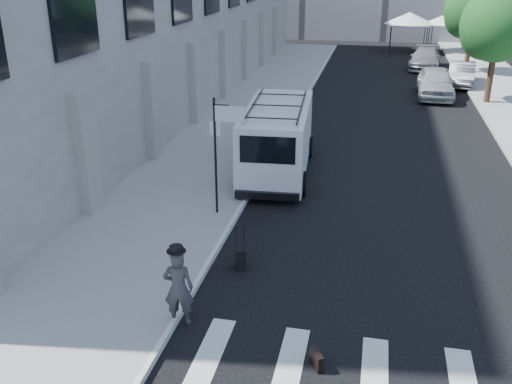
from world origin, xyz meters
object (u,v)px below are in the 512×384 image
at_px(cargo_van, 278,138).
at_px(parked_car_a, 435,83).
at_px(briefcase, 317,359).
at_px(parked_car_c, 425,58).
at_px(businessman, 179,288).
at_px(suitcase, 240,258).
at_px(parked_car_b, 461,74).

xyz_separation_m(cargo_van, parked_car_a, (6.52, 13.72, -0.44)).
relative_size(briefcase, parked_car_c, 0.09).
relative_size(businessman, briefcase, 3.94).
relative_size(suitcase, parked_car_c, 0.22).
distance_m(businessman, parked_car_c, 33.33).
bearing_deg(suitcase, businessman, -122.52).
height_order(briefcase, parked_car_a, parked_car_a).
bearing_deg(briefcase, cargo_van, 75.49).
bearing_deg(parked_car_a, parked_car_b, 64.28).
xyz_separation_m(businessman, parked_car_b, (8.70, 26.97, -0.17)).
bearing_deg(cargo_van, briefcase, -80.04).
xyz_separation_m(businessman, suitcase, (0.71, 2.56, -0.58)).
distance_m(cargo_van, parked_car_b, 19.17).
height_order(suitcase, parked_car_c, parked_car_c).
relative_size(businessman, parked_car_a, 0.36).
xyz_separation_m(briefcase, suitcase, (-2.29, 3.36, 0.12)).
xyz_separation_m(cargo_van, parked_car_b, (8.32, 17.27, -0.56)).
relative_size(parked_car_a, parked_car_b, 1.13).
distance_m(suitcase, parked_car_c, 30.68).
height_order(cargo_van, parked_car_a, cargo_van).
distance_m(parked_car_a, parked_car_b, 3.98).
relative_size(parked_car_a, parked_car_c, 0.98).
relative_size(businessman, suitcase, 1.60).
bearing_deg(parked_car_b, cargo_van, -108.67).
height_order(suitcase, parked_car_a, parked_car_a).
bearing_deg(parked_car_c, cargo_van, -98.98).
bearing_deg(briefcase, parked_car_b, 49.90).
xyz_separation_m(briefcase, parked_car_a, (3.90, 24.23, 0.65)).
bearing_deg(briefcase, parked_car_c, 54.84).
distance_m(parked_car_a, parked_car_c, 9.17).
bearing_deg(parked_car_b, suitcase, -101.08).
distance_m(cargo_van, parked_car_c, 23.81).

